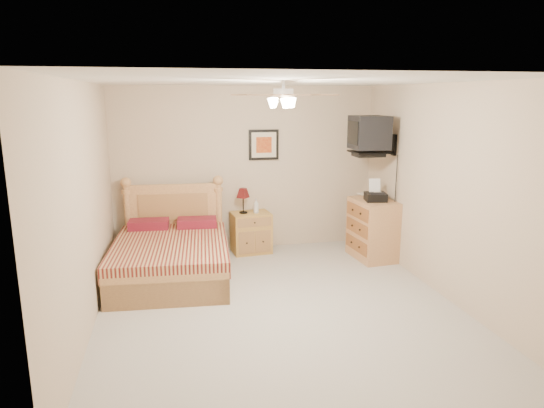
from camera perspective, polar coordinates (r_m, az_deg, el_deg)
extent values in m
plane|color=#A49E94|center=(5.67, 0.74, -11.87)|extent=(4.50, 4.50, 0.00)
cube|color=white|center=(5.16, 0.82, 14.27)|extent=(4.00, 4.50, 0.04)
cube|color=tan|center=(7.45, -3.04, 4.11)|extent=(4.00, 0.04, 2.50)
cube|color=tan|center=(3.20, 9.77, -7.69)|extent=(4.00, 0.04, 2.50)
cube|color=tan|center=(5.22, -21.15, -0.42)|extent=(0.04, 4.50, 2.50)
cube|color=tan|center=(6.03, 19.65, 1.36)|extent=(0.04, 4.50, 2.50)
cube|color=#A67732|center=(7.42, -2.48, -3.36)|extent=(0.61, 0.48, 0.62)
imported|color=silver|center=(7.31, -1.89, -0.22)|extent=(0.11, 0.11, 0.22)
cube|color=black|center=(7.43, -0.98, 6.98)|extent=(0.46, 0.04, 0.46)
cube|color=#A97246|center=(7.26, 11.80, -2.92)|extent=(0.58, 0.78, 0.88)
imported|color=#B8AA97|center=(7.38, 10.62, 0.99)|extent=(0.30, 0.35, 0.03)
imported|color=gray|center=(7.39, 10.82, 1.19)|extent=(0.25, 0.30, 0.02)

